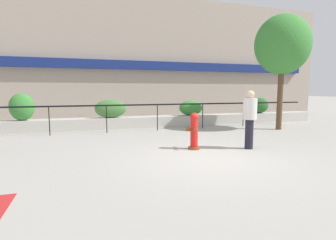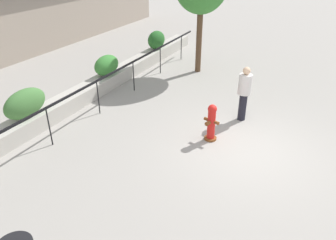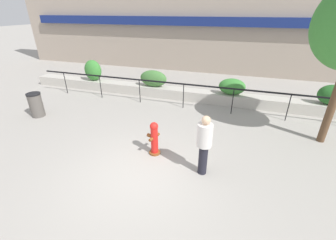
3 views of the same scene
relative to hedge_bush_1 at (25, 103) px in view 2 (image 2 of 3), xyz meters
The scene contains 8 objects.
ground_plane 6.35m from the hedge_bush_1, 72.72° to the right, with size 120.00×120.00×0.00m, color #9E9991.
planter_wall_low 1.98m from the hedge_bush_1, ahead, with size 18.00×0.70×0.50m, color #B7B2A8.
fence_railing_segment 2.17m from the hedge_bush_1, 30.51° to the right, with size 15.00×0.05×1.15m.
hedge_bush_1 is the anchor object (origin of this frame).
hedge_bush_2 3.88m from the hedge_bush_1, ahead, with size 1.20×0.68×0.74m, color #387F33.
hedge_bush_3 7.86m from the hedge_bush_1, ahead, with size 1.08×0.70×0.83m, color #235B23.
fire_hydrant 5.29m from the hedge_bush_1, 68.41° to the right, with size 0.47×0.48×1.08m.
pedestrian 6.42m from the hedge_bush_1, 56.74° to the right, with size 0.57×0.57×1.73m.
Camera 2 is at (-7.58, -1.37, 4.87)m, focal length 35.00 mm.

